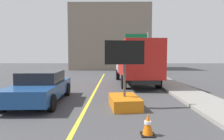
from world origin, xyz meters
The scene contains 7 objects.
lane_center_stripe centered at (0.00, 6.00, 0.00)m, with size 0.14×36.00×0.01m, color yellow.
arrow_board_trailer centered at (1.56, 8.82, 0.48)m, with size 1.60×1.93×2.70m.
box_truck centered at (2.77, 15.57, 1.72)m, with size 2.85×7.76×3.11m.
pickup_car centered at (-2.18, 9.72, 0.70)m, with size 2.18×4.60×1.38m.
highway_guide_sign centered at (4.47, 24.67, 3.42)m, with size 2.78×0.37×5.00m.
far_building_block centered at (0.55, 34.60, 5.00)m, with size 12.32×9.88×10.00m, color gray.
traffic_cone_mid_lane centered at (2.01, 6.04, 0.29)m, with size 0.36×0.36×0.60m.
Camera 1 is at (1.12, 1.10, 2.06)m, focal length 30.97 mm.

